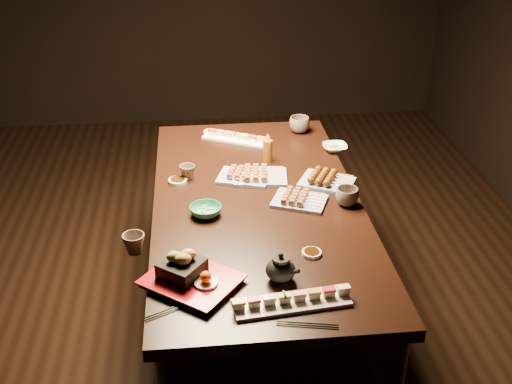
% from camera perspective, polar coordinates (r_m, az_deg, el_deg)
% --- Properties ---
extents(ground, '(5.00, 5.00, 0.00)m').
position_cam_1_polar(ground, '(3.51, -3.07, -8.77)').
color(ground, black).
rests_on(ground, ground).
extents(dining_table, '(1.36, 1.98, 0.75)m').
position_cam_1_polar(dining_table, '(3.00, 0.10, -7.12)').
color(dining_table, black).
rests_on(dining_table, ground).
extents(sushi_platter_near, '(0.41, 0.16, 0.05)m').
position_cam_1_polar(sushi_platter_near, '(2.19, 3.20, -9.45)').
color(sushi_platter_near, white).
rests_on(sushi_platter_near, dining_table).
extents(sushi_platter_far, '(0.36, 0.26, 0.04)m').
position_cam_1_polar(sushi_platter_far, '(3.38, -1.77, 4.95)').
color(sushi_platter_far, white).
rests_on(sushi_platter_far, dining_table).
extents(yakitori_plate_center, '(0.28, 0.23, 0.06)m').
position_cam_1_polar(yakitori_plate_center, '(2.98, -1.08, 1.70)').
color(yakitori_plate_center, '#828EB6').
rests_on(yakitori_plate_center, dining_table).
extents(yakitori_plate_right, '(0.27, 0.24, 0.06)m').
position_cam_1_polar(yakitori_plate_right, '(2.78, 3.89, -0.44)').
color(yakitori_plate_right, '#828EB6').
rests_on(yakitori_plate_right, dining_table).
extents(yakitori_plate_left, '(0.26, 0.20, 0.06)m').
position_cam_1_polar(yakitori_plate_left, '(2.97, 0.40, 1.72)').
color(yakitori_plate_left, '#828EB6').
rests_on(yakitori_plate_left, dining_table).
extents(tsukune_plate, '(0.29, 0.26, 0.06)m').
position_cam_1_polar(tsukune_plate, '(2.95, 6.33, 1.25)').
color(tsukune_plate, '#828EB6').
rests_on(tsukune_plate, dining_table).
extents(edamame_bowl_green, '(0.17, 0.17, 0.04)m').
position_cam_1_polar(edamame_bowl_green, '(2.69, -4.49, -1.68)').
color(edamame_bowl_green, '#2B8560').
rests_on(edamame_bowl_green, dining_table).
extents(edamame_bowl_cream, '(0.12, 0.12, 0.03)m').
position_cam_1_polar(edamame_bowl_cream, '(3.29, 7.02, 3.94)').
color(edamame_bowl_cream, beige).
rests_on(edamame_bowl_cream, dining_table).
extents(tempura_tray, '(0.40, 0.39, 0.11)m').
position_cam_1_polar(tempura_tray, '(2.27, -5.78, -6.98)').
color(tempura_tray, black).
rests_on(tempura_tray, dining_table).
extents(teacup_near_left, '(0.09, 0.09, 0.08)m').
position_cam_1_polar(teacup_near_left, '(2.48, -10.79, -4.55)').
color(teacup_near_left, brown).
rests_on(teacup_near_left, dining_table).
extents(teacup_mid_right, '(0.10, 0.10, 0.08)m').
position_cam_1_polar(teacup_mid_right, '(2.78, 8.09, -0.40)').
color(teacup_mid_right, brown).
rests_on(teacup_mid_right, dining_table).
extents(teacup_far_left, '(0.09, 0.09, 0.07)m').
position_cam_1_polar(teacup_far_left, '(2.99, -6.13, 1.77)').
color(teacup_far_left, brown).
rests_on(teacup_far_left, dining_table).
extents(teacup_far_right, '(0.15, 0.15, 0.09)m').
position_cam_1_polar(teacup_far_right, '(3.48, 3.89, 5.99)').
color(teacup_far_right, brown).
rests_on(teacup_far_right, dining_table).
extents(teapot, '(0.18, 0.18, 0.11)m').
position_cam_1_polar(teapot, '(2.28, 2.20, -6.66)').
color(teapot, black).
rests_on(teapot, dining_table).
extents(condiment_bottle, '(0.06, 0.06, 0.15)m').
position_cam_1_polar(condiment_bottle, '(3.14, 1.04, 4.02)').
color(condiment_bottle, brown).
rests_on(condiment_bottle, dining_table).
extents(sauce_dish_west, '(0.11, 0.11, 0.02)m').
position_cam_1_polar(sauce_dish_west, '(2.97, -6.97, 0.99)').
color(sauce_dish_west, white).
rests_on(sauce_dish_west, dining_table).
extents(sauce_dish_east, '(0.10, 0.10, 0.01)m').
position_cam_1_polar(sauce_dish_east, '(2.93, 6.84, 0.49)').
color(sauce_dish_east, white).
rests_on(sauce_dish_east, dining_table).
extents(sauce_dish_se, '(0.08, 0.08, 0.01)m').
position_cam_1_polar(sauce_dish_se, '(2.45, 4.96, -5.42)').
color(sauce_dish_se, white).
rests_on(sauce_dish_se, dining_table).
extents(sauce_dish_nw, '(0.09, 0.09, 0.01)m').
position_cam_1_polar(sauce_dish_nw, '(3.48, -4.02, 5.31)').
color(sauce_dish_nw, white).
rests_on(sauce_dish_nw, dining_table).
extents(chopsticks_near, '(0.19, 0.11, 0.01)m').
position_cam_1_polar(chopsticks_near, '(2.19, -7.38, -10.28)').
color(chopsticks_near, black).
rests_on(chopsticks_near, dining_table).
extents(chopsticks_se, '(0.20, 0.06, 0.01)m').
position_cam_1_polar(chopsticks_se, '(2.12, 4.57, -11.67)').
color(chopsticks_se, black).
rests_on(chopsticks_se, dining_table).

